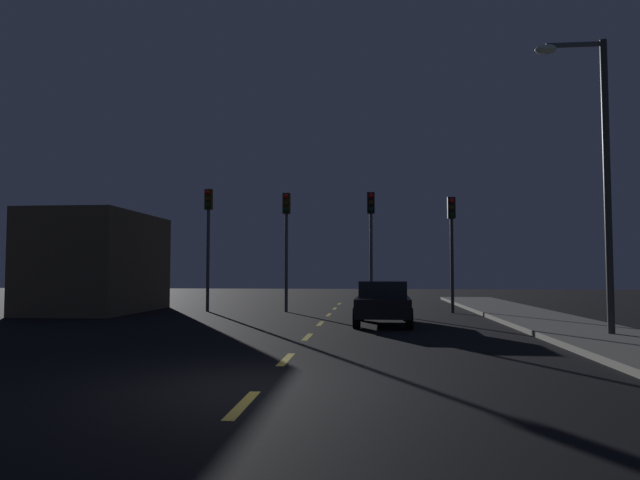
% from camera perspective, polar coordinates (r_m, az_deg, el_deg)
% --- Properties ---
extents(ground_plane, '(80.00, 80.00, 0.00)m').
position_cam_1_polar(ground_plane, '(15.71, -1.02, -9.55)').
color(ground_plane, black).
extents(sidewalk_curb_right, '(3.00, 40.00, 0.15)m').
position_cam_1_polar(sidewalk_curb_right, '(16.67, 25.89, -8.61)').
color(sidewalk_curb_right, gray).
rests_on(sidewalk_curb_right, ground_plane).
extents(lane_stripe_nearest, '(0.16, 1.60, 0.01)m').
position_cam_1_polar(lane_stripe_nearest, '(7.71, -7.82, -16.20)').
color(lane_stripe_nearest, '#EACC4C').
rests_on(lane_stripe_nearest, ground_plane).
extents(lane_stripe_second, '(0.16, 1.60, 0.01)m').
position_cam_1_polar(lane_stripe_second, '(11.38, -3.44, -11.97)').
color(lane_stripe_second, '#EACC4C').
rests_on(lane_stripe_second, ground_plane).
extents(lane_stripe_third, '(0.16, 1.60, 0.01)m').
position_cam_1_polar(lane_stripe_third, '(15.12, -1.26, -9.79)').
color(lane_stripe_third, '#EACC4C').
rests_on(lane_stripe_third, ground_plane).
extents(lane_stripe_fourth, '(0.16, 1.60, 0.01)m').
position_cam_1_polar(lane_stripe_fourth, '(18.88, 0.03, -8.47)').
color(lane_stripe_fourth, '#EACC4C').
rests_on(lane_stripe_fourth, ground_plane).
extents(lane_stripe_fifth, '(0.16, 1.60, 0.01)m').
position_cam_1_polar(lane_stripe_fifth, '(22.65, 0.89, -7.59)').
color(lane_stripe_fifth, '#EACC4C').
rests_on(lane_stripe_fifth, ground_plane).
extents(lane_stripe_sixth, '(0.16, 1.60, 0.01)m').
position_cam_1_polar(lane_stripe_sixth, '(26.43, 1.51, -6.95)').
color(lane_stripe_sixth, '#EACC4C').
rests_on(lane_stripe_sixth, ground_plane).
extents(lane_stripe_seventh, '(0.16, 1.60, 0.01)m').
position_cam_1_polar(lane_stripe_seventh, '(30.22, 1.96, -6.48)').
color(lane_stripe_seventh, '#EACC4C').
rests_on(lane_stripe_seventh, ground_plane).
extents(traffic_signal_far_left, '(0.32, 0.38, 5.34)m').
position_cam_1_polar(traffic_signal_far_left, '(25.06, -11.26, 1.39)').
color(traffic_signal_far_left, '#4C4C51').
rests_on(traffic_signal_far_left, ground_plane).
extents(traffic_signal_center_left, '(0.32, 0.38, 5.12)m').
position_cam_1_polar(traffic_signal_center_left, '(24.30, -3.43, 1.16)').
color(traffic_signal_center_left, '#4C4C51').
rests_on(traffic_signal_center_left, ground_plane).
extents(traffic_signal_center_right, '(0.32, 0.38, 5.11)m').
position_cam_1_polar(traffic_signal_center_right, '(24.03, 5.19, 1.19)').
color(traffic_signal_center_right, '#4C4C51').
rests_on(traffic_signal_center_right, ground_plane).
extents(traffic_signal_far_right, '(0.32, 0.38, 4.86)m').
position_cam_1_polar(traffic_signal_far_right, '(24.26, 13.21, 0.84)').
color(traffic_signal_far_right, '#2D2D30').
rests_on(traffic_signal_far_right, ground_plane).
extents(car_stopped_ahead, '(1.90, 4.02, 1.43)m').
position_cam_1_polar(car_stopped_ahead, '(18.60, 6.40, -6.29)').
color(car_stopped_ahead, black).
rests_on(car_stopped_ahead, ground_plane).
extents(street_lamp_right, '(1.84, 0.36, 7.82)m').
position_cam_1_polar(street_lamp_right, '(16.43, 26.20, 7.35)').
color(street_lamp_right, '#2D2D30').
rests_on(street_lamp_right, ground_plane).
extents(storefront_left, '(4.03, 6.48, 4.22)m').
position_cam_1_polar(storefront_left, '(26.03, -21.56, -2.16)').
color(storefront_left, brown).
rests_on(storefront_left, ground_plane).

